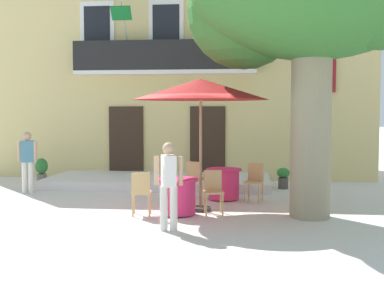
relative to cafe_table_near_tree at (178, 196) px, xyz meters
The scene contains 14 objects.
ground_plane 0.67m from the cafe_table_near_tree, 104.27° to the left, with size 120.00×120.00×0.00m, color silver.
building_facade 8.31m from the cafe_table_near_tree, 98.50° to the left, with size 13.00×5.09×7.50m.
entrance_step_platform 4.32m from the cafe_table_near_tree, 105.10° to the left, with size 6.38×2.73×0.25m, color silver.
cafe_table_near_tree is the anchor object (origin of this frame).
cafe_chair_near_tree_0 0.77m from the cafe_table_near_tree, 16.28° to the left, with size 0.47×0.47×0.91m.
cafe_chair_near_tree_1 0.77m from the cafe_table_near_tree, 166.52° to the right, with size 0.45×0.45×0.91m.
cafe_table_middle 2.13m from the cafe_table_near_tree, 66.03° to the left, with size 0.86×0.86×0.76m.
cafe_chair_middle_0 2.42m from the cafe_table_near_tree, 48.37° to the left, with size 0.50×0.50×0.91m.
cafe_chair_middle_1 2.18m from the cafe_table_near_tree, 86.20° to the left, with size 0.52×0.52×0.91m.
cafe_umbrella 2.32m from the cafe_table_near_tree, 49.54° to the left, with size 2.90×2.90×2.85m.
ground_planter_left 6.22m from the cafe_table_near_tree, 138.61° to the left, with size 0.37×0.37×0.76m.
ground_planter_right 4.56m from the cafe_table_near_tree, 58.02° to the left, with size 0.36×0.36×0.59m.
pedestrian_near_entrance 4.92m from the cafe_table_near_tree, 151.44° to the left, with size 0.53×0.35×1.61m.
pedestrian_mid_plaza 1.50m from the cafe_table_near_tree, 88.68° to the right, with size 0.53×0.40×1.60m.
Camera 1 is at (1.60, -10.98, 2.17)m, focal length 47.97 mm.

